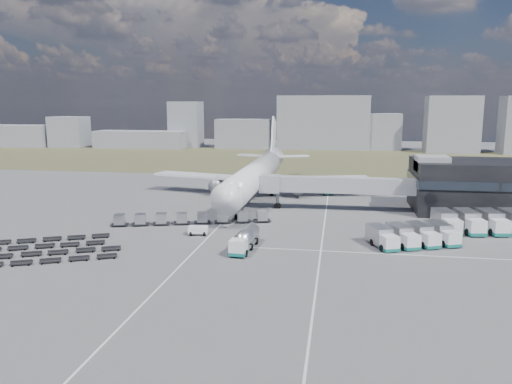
# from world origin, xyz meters

# --- Properties ---
(ground) EXTENTS (420.00, 420.00, 0.00)m
(ground) POSITION_xyz_m (0.00, 0.00, 0.00)
(ground) COLOR #565659
(ground) RESTS_ON ground
(grass_strip) EXTENTS (420.00, 90.00, 0.01)m
(grass_strip) POSITION_xyz_m (0.00, 110.00, 0.01)
(grass_strip) COLOR #47462B
(grass_strip) RESTS_ON ground
(lane_markings) EXTENTS (47.12, 110.00, 0.01)m
(lane_markings) POSITION_xyz_m (9.77, 3.00, 0.01)
(lane_markings) COLOR silver
(lane_markings) RESTS_ON ground
(terminal) EXTENTS (30.40, 16.40, 11.00)m
(terminal) POSITION_xyz_m (47.77, 23.96, 5.25)
(terminal) COLOR black
(terminal) RESTS_ON ground
(jet_bridge) EXTENTS (30.30, 3.80, 7.05)m
(jet_bridge) POSITION_xyz_m (15.90, 20.42, 5.05)
(jet_bridge) COLOR #939399
(jet_bridge) RESTS_ON ground
(airliner) EXTENTS (51.59, 64.53, 17.62)m
(airliner) POSITION_xyz_m (0.00, 32.38, 5.29)
(airliner) COLOR white
(airliner) RESTS_ON ground
(skyline) EXTENTS (316.26, 24.96, 24.37)m
(skyline) POSITION_xyz_m (20.48, 150.17, 9.71)
(skyline) COLOR gray
(skyline) RESTS_ON ground
(fuel_tanker) EXTENTS (3.02, 9.37, 2.98)m
(fuel_tanker) POSITION_xyz_m (5.00, -9.11, 1.49)
(fuel_tanker) COLOR white
(fuel_tanker) RESTS_ON ground
(pushback_tug) EXTENTS (3.37, 2.23, 1.43)m
(pushback_tug) POSITION_xyz_m (-3.96, -2.32, 0.71)
(pushback_tug) COLOR white
(pushback_tug) RESTS_ON ground
(catering_truck) EXTENTS (4.28, 6.13, 2.61)m
(catering_truck) POSITION_xyz_m (15.23, 38.85, 1.33)
(catering_truck) COLOR white
(catering_truck) RESTS_ON ground
(service_trucks_near) EXTENTS (13.95, 10.97, 2.73)m
(service_trucks_near) POSITION_xyz_m (29.44, -2.64, 1.48)
(service_trucks_near) COLOR white
(service_trucks_near) RESTS_ON ground
(service_trucks_far) EXTENTS (15.20, 9.90, 3.15)m
(service_trucks_far) POSITION_xyz_m (41.70, 7.19, 1.71)
(service_trucks_far) COLOR white
(service_trucks_far) RESTS_ON ground
(uld_row) EXTENTS (27.20, 9.56, 1.88)m
(uld_row) POSITION_xyz_m (-7.02, 4.48, 1.13)
(uld_row) COLOR black
(uld_row) RESTS_ON ground
(baggage_dollies) EXTENTS (26.56, 21.23, 0.65)m
(baggage_dollies) POSITION_xyz_m (-25.07, -15.88, 0.32)
(baggage_dollies) COLOR black
(baggage_dollies) RESTS_ON ground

